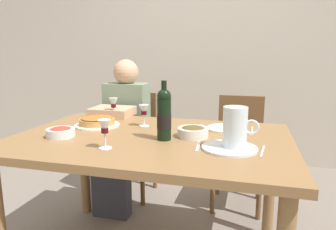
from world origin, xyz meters
The scene contains 19 objects.
back_wall centered at (0.00, 1.95, 1.40)m, with size 8.00×0.10×2.80m, color beige.
dining_table centered at (0.00, 0.00, 0.67)m, with size 1.50×1.00×0.76m.
wine_bottle centered at (0.09, -0.04, 0.89)m, with size 0.08×0.08×0.31m.
water_pitcher centered at (0.45, -0.12, 0.85)m, with size 0.17×0.11×0.20m.
baked_tart centered at (-0.40, 0.15, 0.79)m, with size 0.28×0.28×0.06m.
salad_bowl centered at (-0.47, -0.13, 0.79)m, with size 0.15×0.15×0.05m.
olive_bowl centered at (0.22, 0.05, 0.79)m, with size 0.17×0.17×0.06m.
wine_glass_left_diner centered at (-0.40, 0.38, 0.86)m, with size 0.06×0.06×0.15m.
wine_glass_right_diner centered at (-0.12, 0.22, 0.86)m, with size 0.06×0.06×0.14m.
wine_glass_centre centered at (-0.14, -0.26, 0.86)m, with size 0.06×0.06×0.14m.
dinner_plate_left_setting centered at (0.39, 0.26, 0.77)m, with size 0.23×0.23×0.01m, color white.
dinner_plate_right_setting centered at (0.43, -0.13, 0.77)m, with size 0.26×0.26×0.01m, color silver.
fork_left_setting centered at (0.24, 0.26, 0.76)m, with size 0.16×0.01×0.01m, color silver.
knife_left_setting centered at (0.54, 0.26, 0.76)m, with size 0.18×0.01×0.01m, color silver.
knife_right_setting centered at (0.58, -0.13, 0.76)m, with size 0.18×0.01×0.01m, color silver.
spoon_right_setting centered at (0.28, -0.13, 0.76)m, with size 0.16×0.01×0.01m, color silver.
chair_left centered at (-0.45, 0.87, 0.50)m, with size 0.40×0.40×0.87m.
diner_left centered at (-0.45, 0.64, 0.62)m, with size 0.34×0.50×1.16m.
chair_right centered at (0.45, 0.89, 0.50)m, with size 0.41×0.41×0.87m.
Camera 1 is at (0.51, -1.55, 1.21)m, focal length 32.91 mm.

